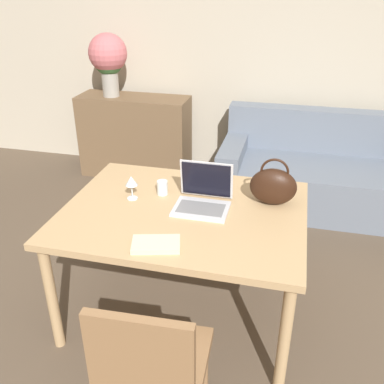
{
  "coord_description": "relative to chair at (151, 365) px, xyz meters",
  "views": [
    {
      "loc": [
        0.48,
        -1.41,
        1.94
      ],
      "look_at": [
        -0.03,
        0.66,
        0.85
      ],
      "focal_mm": 40.0,
      "sensor_mm": 36.0,
      "label": 1
    }
  ],
  "objects": [
    {
      "name": "book",
      "position": [
        -0.13,
        0.5,
        0.25
      ],
      "size": [
        0.27,
        0.21,
        0.02
      ],
      "rotation": [
        0.0,
        0.0,
        0.26
      ],
      "color": "beige",
      "rests_on": "dining_table"
    },
    {
      "name": "sideboard",
      "position": [
        -1.13,
        2.81,
        -0.07
      ],
      "size": [
        1.13,
        0.4,
        0.84
      ],
      "color": "brown",
      "rests_on": "ground_plane"
    },
    {
      "name": "dining_table",
      "position": [
        -0.09,
        0.89,
        0.17
      ],
      "size": [
        1.38,
        1.07,
        0.73
      ],
      "color": "tan",
      "rests_on": "ground_plane"
    },
    {
      "name": "handbag",
      "position": [
        0.39,
        1.09,
        0.36
      ],
      "size": [
        0.27,
        0.13,
        0.29
      ],
      "color": "black",
      "rests_on": "dining_table"
    },
    {
      "name": "laptop",
      "position": [
        0.0,
        0.98,
        0.31
      ],
      "size": [
        0.31,
        0.28,
        0.25
      ],
      "color": "silver",
      "rests_on": "dining_table"
    },
    {
      "name": "wall_back",
      "position": [
        -0.01,
        3.15,
        0.86
      ],
      "size": [
        10.0,
        0.06,
        2.7
      ],
      "color": "#BCB29E",
      "rests_on": "ground_plane"
    },
    {
      "name": "flower_vase",
      "position": [
        -1.35,
        2.78,
        0.73
      ],
      "size": [
        0.37,
        0.37,
        0.61
      ],
      "color": "#9E998E",
      "rests_on": "sideboard"
    },
    {
      "name": "wine_glass",
      "position": [
        -0.43,
        0.95,
        0.35
      ],
      "size": [
        0.07,
        0.07,
        0.15
      ],
      "color": "silver",
      "rests_on": "dining_table"
    },
    {
      "name": "couch",
      "position": [
        0.74,
        2.59,
        -0.21
      ],
      "size": [
        1.78,
        0.88,
        0.82
      ],
      "color": "slate",
      "rests_on": "ground_plane"
    },
    {
      "name": "drinking_glass",
      "position": [
        -0.27,
        1.05,
        0.29
      ],
      "size": [
        0.07,
        0.07,
        0.09
      ],
      "color": "silver",
      "rests_on": "dining_table"
    },
    {
      "name": "chair",
      "position": [
        0.0,
        0.0,
        0.0
      ],
      "size": [
        0.46,
        0.46,
        0.86
      ],
      "rotation": [
        0.0,
        0.0,
        0.05
      ],
      "color": "olive",
      "rests_on": "ground_plane"
    }
  ]
}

